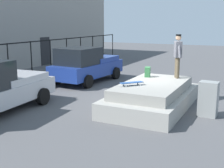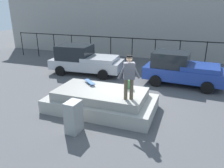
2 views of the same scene
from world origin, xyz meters
TOP-DOWN VIEW (x-y plane):
  - ground_plane at (0.00, 0.00)m, footprint 60.00×60.00m
  - concrete_ledge at (-0.91, -0.46)m, footprint 4.61×2.48m
  - skateboarder at (0.46, -0.98)m, footprint 0.81×0.46m
  - skateboard at (-1.67, 0.07)m, footprint 0.76×0.71m
  - backpack at (0.14, 0.13)m, footprint 0.32×0.25m
  - car_silver_pickup_near at (-4.11, 4.26)m, footprint 4.82×2.39m
  - car_blue_pickup_mid at (2.07, 4.17)m, footprint 4.45×2.33m
  - utility_box at (-1.11, -2.44)m, footprint 0.48×0.63m
  - fence_row at (-0.00, 7.48)m, footprint 24.06×0.06m
  - warehouse_building at (0.00, 14.16)m, footprint 31.32×8.61m

SIDE VIEW (x-z plane):
  - ground_plane at x=0.00m, z-range 0.00..0.00m
  - concrete_ledge at x=-0.91m, z-range -0.04..0.87m
  - utility_box at x=-1.11m, z-range 0.00..1.17m
  - car_blue_pickup_mid at x=2.07m, z-range -0.01..1.82m
  - car_silver_pickup_near at x=-4.11m, z-range -0.01..1.83m
  - skateboard at x=-1.67m, z-range 0.96..1.08m
  - backpack at x=0.14m, z-range 0.92..1.32m
  - fence_row at x=0.00m, z-range 0.34..2.38m
  - skateboarder at x=0.46m, z-range 1.04..2.74m
  - warehouse_building at x=0.00m, z-range 0.01..6.82m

